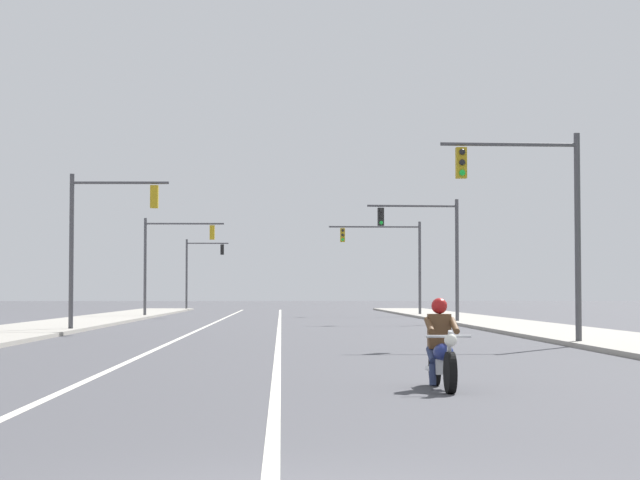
{
  "coord_description": "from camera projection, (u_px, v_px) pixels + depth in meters",
  "views": [
    {
      "loc": [
        -0.21,
        -8.19,
        1.55
      ],
      "look_at": [
        0.95,
        26.28,
        3.11
      ],
      "focal_mm": 65.05,
      "sensor_mm": 36.0,
      "label": 1
    }
  ],
  "objects": [
    {
      "name": "lane_stripe_center",
      "position": [
        279.0,
        326.0,
        53.03
      ],
      "size": [
        0.16,
        100.0,
        0.01
      ],
      "primitive_type": "cube",
      "color": "beige",
      "rests_on": "ground"
    },
    {
      "name": "lane_stripe_left",
      "position": [
        207.0,
        326.0,
        52.92
      ],
      "size": [
        0.16,
        100.0,
        0.01
      ],
      "primitive_type": "cube",
      "color": "beige",
      "rests_on": "ground"
    },
    {
      "name": "sidewalk_kerb_right",
      "position": [
        530.0,
        328.0,
        48.39
      ],
      "size": [
        4.4,
        110.0,
        0.14
      ],
      "primitive_type": "cube",
      "color": "#9E998E",
      "rests_on": "ground"
    },
    {
      "name": "sidewalk_kerb_left",
      "position": [
        39.0,
        328.0,
        47.71
      ],
      "size": [
        4.4,
        110.0,
        0.14
      ],
      "primitive_type": "cube",
      "color": "#9E998E",
      "rests_on": "ground"
    },
    {
      "name": "motorcycle_with_rider",
      "position": [
        441.0,
        353.0,
        18.54
      ],
      "size": [
        0.7,
        2.19,
        1.46
      ],
      "color": "black",
      "rests_on": "ground"
    },
    {
      "name": "traffic_signal_near_right",
      "position": [
        539.0,
        206.0,
        33.63
      ],
      "size": [
        4.12,
        0.48,
        6.2
      ],
      "color": "#47474C",
      "rests_on": "ground"
    },
    {
      "name": "traffic_signal_near_left",
      "position": [
        99.0,
        229.0,
        45.33
      ],
      "size": [
        3.89,
        0.37,
        6.2
      ],
      "color": "#47474C",
      "rests_on": "ground"
    },
    {
      "name": "traffic_signal_mid_right",
      "position": [
        431.0,
        242.0,
        57.62
      ],
      "size": [
        4.6,
        0.57,
        6.2
      ],
      "color": "#47474C",
      "rests_on": "ground"
    },
    {
      "name": "traffic_signal_mid_left",
      "position": [
        168.0,
        251.0,
        72.37
      ],
      "size": [
        5.01,
        0.37,
        6.2
      ],
      "color": "#47474C",
      "rests_on": "ground"
    },
    {
      "name": "traffic_signal_far_right",
      "position": [
        393.0,
        252.0,
        75.92
      ],
      "size": [
        6.07,
        0.44,
        6.2
      ],
      "color": "#47474C",
      "rests_on": "ground"
    },
    {
      "name": "traffic_signal_far_left",
      "position": [
        198.0,
        264.0,
        101.3
      ],
      "size": [
        3.74,
        0.37,
        6.2
      ],
      "color": "#47474C",
      "rests_on": "ground"
    }
  ]
}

